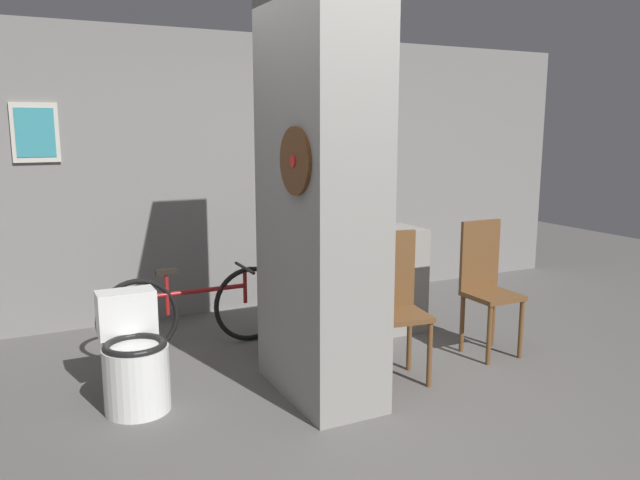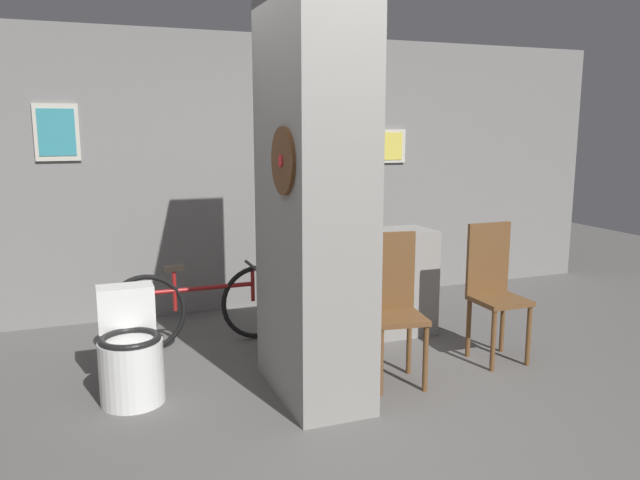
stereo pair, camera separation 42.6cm
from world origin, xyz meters
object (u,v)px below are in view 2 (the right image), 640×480
(chair_near_pillar, at_px, (393,302))
(bottle_tall, at_px, (365,219))
(toilet, at_px, (130,354))
(chair_by_doorway, at_px, (494,287))
(bicycle, at_px, (204,306))

(chair_near_pillar, distance_m, bottle_tall, 1.09)
(toilet, height_order, chair_by_doorway, chair_by_doorway)
(toilet, distance_m, bottle_tall, 2.17)
(chair_by_doorway, bearing_deg, bicycle, 152.16)
(bicycle, bearing_deg, bottle_tall, -8.86)
(chair_near_pillar, relative_size, bicycle, 0.68)
(bicycle, bearing_deg, chair_by_doorway, -28.17)
(toilet, height_order, bicycle, toilet)
(chair_near_pillar, relative_size, bottle_tall, 3.88)
(chair_near_pillar, height_order, bottle_tall, bottle_tall)
(bottle_tall, bearing_deg, chair_by_doorway, -51.91)
(chair_near_pillar, height_order, chair_by_doorway, same)
(toilet, bearing_deg, chair_by_doorway, -4.80)
(toilet, height_order, bottle_tall, bottle_tall)
(toilet, relative_size, bicycle, 0.46)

